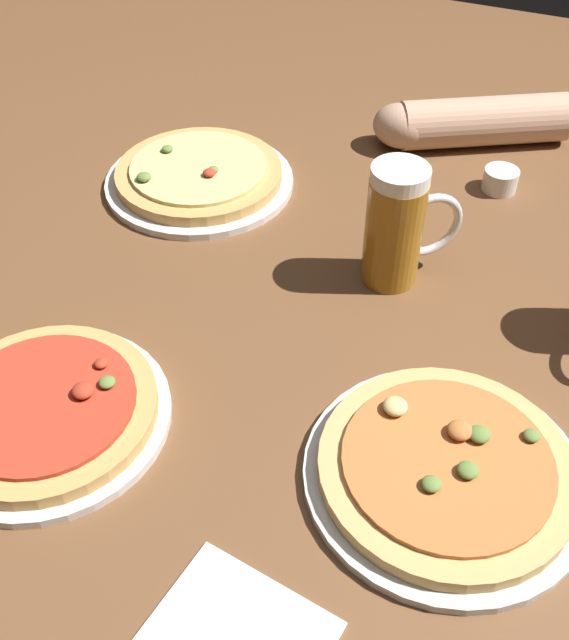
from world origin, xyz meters
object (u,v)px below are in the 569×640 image
(pizza_plate_near, at_px, (446,470))
(diner_arm, at_px, (465,122))
(ramekin_sauce, at_px, (500,180))
(pizza_plate_far, at_px, (199,176))
(napkin_folded, at_px, (241,631))
(pizza_plate_side, at_px, (46,411))
(beer_mug_amber, at_px, (398,226))

(pizza_plate_near, bearing_deg, diner_arm, 102.28)
(pizza_plate_near, xyz_separation_m, ramekin_sauce, (-0.06, 0.58, 0.00))
(pizza_plate_far, xyz_separation_m, napkin_folded, (0.38, -0.63, -0.01))
(pizza_plate_far, bearing_deg, pizza_plate_near, -37.93)
(diner_arm, bearing_deg, pizza_plate_side, -109.69)
(pizza_plate_far, bearing_deg, diner_arm, 39.63)
(pizza_plate_far, bearing_deg, ramekin_sauce, 21.92)
(pizza_plate_near, xyz_separation_m, napkin_folded, (-0.13, -0.24, -0.01))
(pizza_plate_near, height_order, ramekin_sauce, pizza_plate_near)
(napkin_folded, bearing_deg, pizza_plate_far, 121.18)
(pizza_plate_near, distance_m, pizza_plate_far, 0.64)
(pizza_plate_far, distance_m, ramekin_sauce, 0.48)
(beer_mug_amber, bearing_deg, pizza_plate_side, -124.93)
(pizza_plate_side, height_order, napkin_folded, pizza_plate_side)
(beer_mug_amber, bearing_deg, pizza_plate_near, -62.88)
(diner_arm, bearing_deg, pizza_plate_near, -77.72)
(pizza_plate_far, distance_m, beer_mug_amber, 0.37)
(pizza_plate_side, relative_size, napkin_folded, 1.78)
(ramekin_sauce, xyz_separation_m, napkin_folded, (-0.06, -0.81, -0.01))
(ramekin_sauce, distance_m, diner_arm, 0.15)
(pizza_plate_side, bearing_deg, beer_mug_amber, 55.07)
(ramekin_sauce, bearing_deg, beer_mug_amber, -108.39)
(pizza_plate_near, bearing_deg, ramekin_sauce, 96.15)
(beer_mug_amber, relative_size, diner_arm, 0.55)
(ramekin_sauce, bearing_deg, pizza_plate_near, -83.85)
(pizza_plate_near, relative_size, napkin_folded, 1.90)
(pizza_plate_side, relative_size, beer_mug_amber, 1.61)
(pizza_plate_side, relative_size, ramekin_sauce, 5.12)
(diner_arm, bearing_deg, ramekin_sauce, -52.76)
(pizza_plate_near, bearing_deg, beer_mug_amber, 117.12)
(beer_mug_amber, bearing_deg, napkin_folded, -87.00)
(beer_mug_amber, bearing_deg, pizza_plate_far, 164.85)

